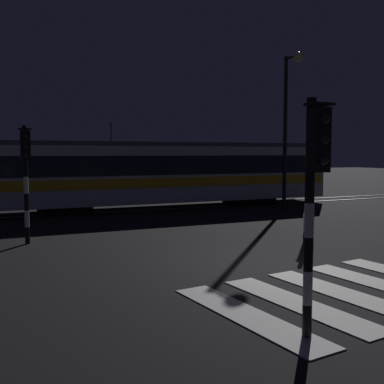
{
  "coord_description": "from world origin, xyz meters",
  "views": [
    {
      "loc": [
        -6.27,
        -9.58,
        2.71
      ],
      "look_at": [
        0.2,
        4.82,
        1.4
      ],
      "focal_mm": 43.69,
      "sensor_mm": 36.0,
      "label": 1
    }
  ],
  "objects": [
    {
      "name": "traffic_light_corner_far_right",
      "position": [
        5.3,
        4.79,
        2.27
      ],
      "size": [
        0.36,
        0.42,
        3.45
      ],
      "color": "black",
      "rests_on": "ground"
    },
    {
      "name": "ground_plane",
      "position": [
        0.0,
        0.0,
        0.0
      ],
      "size": [
        120.0,
        120.0,
        0.0
      ],
      "primitive_type": "plane",
      "color": "black"
    },
    {
      "name": "bollard_island_edge",
      "position": [
        1.87,
        0.85,
        0.56
      ],
      "size": [
        0.12,
        0.12,
        1.11
      ],
      "color": "black",
      "rests_on": "ground"
    },
    {
      "name": "crosswalk_zebra",
      "position": [
        0.0,
        -2.74,
        0.01
      ],
      "size": [
        5.78,
        4.23,
        0.02
      ],
      "color": "silver",
      "rests_on": "ground"
    },
    {
      "name": "street_lamp_trackside_right",
      "position": [
        6.89,
        8.7,
        4.6
      ],
      "size": [
        0.44,
        1.21,
        7.27
      ],
      "color": "black",
      "rests_on": "ground"
    },
    {
      "name": "traffic_light_corner_far_left",
      "position": [
        -5.11,
        4.99,
        2.33
      ],
      "size": [
        0.36,
        0.42,
        3.53
      ],
      "color": "black",
      "rests_on": "ground"
    },
    {
      "name": "traffic_light_kerb_mid_left",
      "position": [
        -1.99,
        -4.27,
        2.31
      ],
      "size": [
        0.36,
        0.42,
        3.5
      ],
      "color": "black",
      "rests_on": "ground"
    },
    {
      "name": "rail_near",
      "position": [
        0.0,
        11.38,
        0.01
      ],
      "size": [
        80.0,
        0.12,
        0.03
      ],
      "primitive_type": "cube",
      "color": "#59595E",
      "rests_on": "ground"
    },
    {
      "name": "rail_far",
      "position": [
        0.0,
        12.81,
        0.01
      ],
      "size": [
        80.0,
        0.12,
        0.03
      ],
      "primitive_type": "cube",
      "color": "#59595E",
      "rests_on": "ground"
    },
    {
      "name": "tram",
      "position": [
        1.95,
        12.09,
        1.75
      ],
      "size": [
        17.93,
        2.58,
        4.15
      ],
      "color": "silver",
      "rests_on": "ground"
    }
  ]
}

